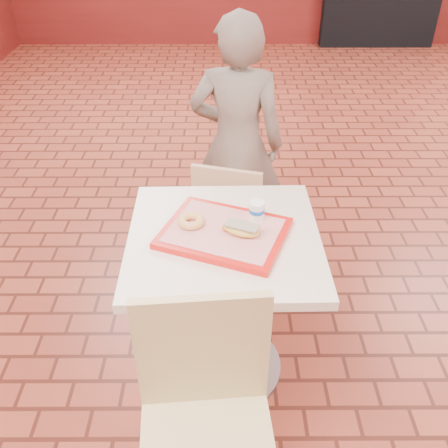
{
  "coord_description": "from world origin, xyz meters",
  "views": [
    {
      "loc": [
        -1.01,
        -2.51,
        2.09
      ],
      "look_at": [
        -1.0,
        -0.85,
        0.9
      ],
      "focal_mm": 40.0,
      "sensor_mm": 36.0,
      "label": 1
    }
  ],
  "objects_px": {
    "main_table": "(224,285)",
    "customer": "(237,145)",
    "serving_tray": "(224,233)",
    "paper_cup": "(257,211)",
    "chair_main_front": "(206,416)",
    "long_john_donut": "(241,229)",
    "ring_donut": "(191,221)",
    "chair_main_back": "(231,216)"
  },
  "relations": [
    {
      "from": "main_table",
      "to": "chair_main_back",
      "type": "xyz_separation_m",
      "value": [
        0.04,
        0.7,
        -0.11
      ]
    },
    {
      "from": "long_john_donut",
      "to": "paper_cup",
      "type": "relative_size",
      "value": 2.06
    },
    {
      "from": "ring_donut",
      "to": "customer",
      "type": "bearing_deg",
      "value": 77.32
    },
    {
      "from": "main_table",
      "to": "ring_donut",
      "type": "relative_size",
      "value": 7.52
    },
    {
      "from": "main_table",
      "to": "paper_cup",
      "type": "height_order",
      "value": "paper_cup"
    },
    {
      "from": "serving_tray",
      "to": "paper_cup",
      "type": "xyz_separation_m",
      "value": [
        0.14,
        0.08,
        0.06
      ]
    },
    {
      "from": "customer",
      "to": "ring_donut",
      "type": "bearing_deg",
      "value": 85.45
    },
    {
      "from": "chair_main_back",
      "to": "serving_tray",
      "type": "distance_m",
      "value": 0.8
    },
    {
      "from": "main_table",
      "to": "customer",
      "type": "bearing_deg",
      "value": 85.46
    },
    {
      "from": "ring_donut",
      "to": "paper_cup",
      "type": "distance_m",
      "value": 0.28
    },
    {
      "from": "paper_cup",
      "to": "customer",
      "type": "bearing_deg",
      "value": 93.6
    },
    {
      "from": "main_table",
      "to": "customer",
      "type": "relative_size",
      "value": 0.55
    },
    {
      "from": "paper_cup",
      "to": "chair_main_front",
      "type": "bearing_deg",
      "value": -105.57
    },
    {
      "from": "chair_main_front",
      "to": "customer",
      "type": "bearing_deg",
      "value": 80.34
    },
    {
      "from": "main_table",
      "to": "ring_donut",
      "type": "xyz_separation_m",
      "value": [
        -0.14,
        0.04,
        0.32
      ]
    },
    {
      "from": "serving_tray",
      "to": "customer",
      "type": "bearing_deg",
      "value": 85.46
    },
    {
      "from": "chair_main_front",
      "to": "serving_tray",
      "type": "distance_m",
      "value": 0.72
    },
    {
      "from": "main_table",
      "to": "long_john_donut",
      "type": "bearing_deg",
      "value": -22.71
    },
    {
      "from": "chair_main_front",
      "to": "long_john_donut",
      "type": "bearing_deg",
      "value": 73.31
    },
    {
      "from": "chair_main_front",
      "to": "customer",
      "type": "relative_size",
      "value": 0.65
    },
    {
      "from": "chair_main_front",
      "to": "chair_main_back",
      "type": "relative_size",
      "value": 1.2
    },
    {
      "from": "paper_cup",
      "to": "main_table",
      "type": "bearing_deg",
      "value": -150.58
    },
    {
      "from": "main_table",
      "to": "customer",
      "type": "height_order",
      "value": "customer"
    },
    {
      "from": "chair_main_back",
      "to": "customer",
      "type": "bearing_deg",
      "value": -81.7
    },
    {
      "from": "main_table",
      "to": "long_john_donut",
      "type": "xyz_separation_m",
      "value": [
        0.07,
        -0.03,
        0.33
      ]
    },
    {
      "from": "chair_main_front",
      "to": "customer",
      "type": "xyz_separation_m",
      "value": [
        0.14,
        1.66,
        0.2
      ]
    },
    {
      "from": "main_table",
      "to": "ring_donut",
      "type": "height_order",
      "value": "ring_donut"
    },
    {
      "from": "chair_main_back",
      "to": "long_john_donut",
      "type": "bearing_deg",
      "value": 107.22
    },
    {
      "from": "main_table",
      "to": "long_john_donut",
      "type": "distance_m",
      "value": 0.34
    },
    {
      "from": "serving_tray",
      "to": "paper_cup",
      "type": "relative_size",
      "value": 5.95
    },
    {
      "from": "main_table",
      "to": "chair_main_front",
      "type": "bearing_deg",
      "value": -95.67
    },
    {
      "from": "main_table",
      "to": "serving_tray",
      "type": "xyz_separation_m",
      "value": [
        0.0,
        0.0,
        0.29
      ]
    },
    {
      "from": "ring_donut",
      "to": "long_john_donut",
      "type": "bearing_deg",
      "value": -18.18
    },
    {
      "from": "customer",
      "to": "ring_donut",
      "type": "xyz_separation_m",
      "value": [
        -0.22,
        -0.97,
        0.13
      ]
    },
    {
      "from": "main_table",
      "to": "chair_main_back",
      "type": "relative_size",
      "value": 1.02
    },
    {
      "from": "chair_main_front",
      "to": "paper_cup",
      "type": "xyz_separation_m",
      "value": [
        0.2,
        0.73,
        0.36
      ]
    },
    {
      "from": "customer",
      "to": "ring_donut",
      "type": "height_order",
      "value": "customer"
    },
    {
      "from": "customer",
      "to": "paper_cup",
      "type": "distance_m",
      "value": 0.94
    },
    {
      "from": "main_table",
      "to": "long_john_donut",
      "type": "height_order",
      "value": "long_john_donut"
    },
    {
      "from": "customer",
      "to": "long_john_donut",
      "type": "height_order",
      "value": "customer"
    },
    {
      "from": "chair_main_back",
      "to": "long_john_donut",
      "type": "height_order",
      "value": "long_john_donut"
    },
    {
      "from": "serving_tray",
      "to": "paper_cup",
      "type": "height_order",
      "value": "paper_cup"
    }
  ]
}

